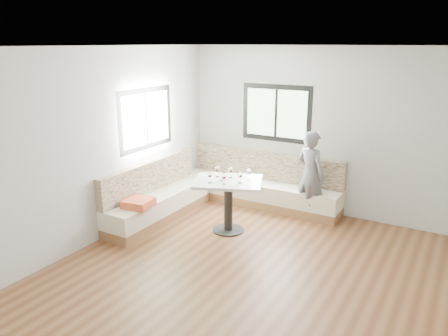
{
  "coord_description": "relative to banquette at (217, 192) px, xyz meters",
  "views": [
    {
      "loc": [
        2.12,
        -4.51,
        2.84
      ],
      "look_at": [
        -1.13,
        1.07,
        0.98
      ],
      "focal_mm": 35.0,
      "sensor_mm": 36.0,
      "label": 1
    }
  ],
  "objects": [
    {
      "name": "wine_glass_b",
      "position": [
        0.63,
        -0.85,
        0.62
      ],
      "size": [
        0.08,
        0.08,
        0.18
      ],
      "color": "white",
      "rests_on": "table"
    },
    {
      "name": "wine_glass_f",
      "position": [
        0.35,
        -0.57,
        0.62
      ],
      "size": [
        0.08,
        0.08,
        0.18
      ],
      "color": "white",
      "rests_on": "table"
    },
    {
      "name": "banquette",
      "position": [
        0.0,
        0.0,
        0.0
      ],
      "size": [
        2.9,
        2.8,
        0.95
      ],
      "color": "brown",
      "rests_on": "ground"
    },
    {
      "name": "wine_glass_d",
      "position": [
        0.56,
        -0.52,
        0.62
      ],
      "size": [
        0.08,
        0.08,
        0.18
      ],
      "color": "white",
      "rests_on": "table"
    },
    {
      "name": "wine_glass_c",
      "position": [
        0.81,
        -0.68,
        0.62
      ],
      "size": [
        0.08,
        0.08,
        0.18
      ],
      "color": "white",
      "rests_on": "table"
    },
    {
      "name": "olive_ramekin",
      "position": [
        0.52,
        -0.7,
        0.52
      ],
      "size": [
        0.11,
        0.11,
        0.04
      ],
      "color": "white",
      "rests_on": "table"
    },
    {
      "name": "wine_glass_a",
      "position": [
        0.41,
        -0.89,
        0.62
      ],
      "size": [
        0.08,
        0.08,
        0.18
      ],
      "color": "white",
      "rests_on": "table"
    },
    {
      "name": "person",
      "position": [
        1.5,
        0.49,
        0.41
      ],
      "size": [
        0.64,
        0.54,
        1.49
      ],
      "primitive_type": "imported",
      "rotation": [
        0.0,
        0.0,
        2.74
      ],
      "color": "#5D5B62",
      "rests_on": "ground"
    },
    {
      "name": "wine_glass_e",
      "position": [
        0.84,
        -0.47,
        0.62
      ],
      "size": [
        0.08,
        0.08,
        0.18
      ],
      "color": "white",
      "rests_on": "table"
    },
    {
      "name": "table",
      "position": [
        0.59,
        -0.65,
        0.29
      ],
      "size": [
        1.23,
        1.11,
        0.83
      ],
      "rotation": [
        0.0,
        0.0,
        0.4
      ],
      "color": "black",
      "rests_on": "ground"
    },
    {
      "name": "room",
      "position": [
        1.51,
        -1.54,
        1.08
      ],
      "size": [
        5.01,
        5.01,
        2.81
      ],
      "color": "brown",
      "rests_on": "ground"
    }
  ]
}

